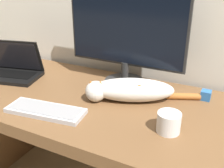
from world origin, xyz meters
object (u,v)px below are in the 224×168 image
object	(u,v)px
laptop	(13,70)
cat	(129,90)
monitor	(126,33)
external_keyboard	(46,110)
coffee_mug	(169,122)

from	to	relation	value
laptop	cat	xyz separation A→B (m)	(0.73, 0.03, 0.01)
cat	monitor	bearing A→B (deg)	96.57
external_keyboard	monitor	bearing A→B (deg)	60.61
laptop	coffee_mug	size ratio (longest dim) A/B	3.89
laptop	coffee_mug	world-z (taller)	laptop
monitor	coffee_mug	size ratio (longest dim) A/B	6.93
cat	laptop	bearing A→B (deg)	159.07
coffee_mug	external_keyboard	bearing A→B (deg)	-169.21
laptop	external_keyboard	distance (m)	0.51
cat	coffee_mug	bearing A→B (deg)	-59.05
laptop	external_keyboard	bearing A→B (deg)	-42.55
monitor	coffee_mug	xyz separation A→B (m)	(0.35, -0.35, -0.24)
laptop	cat	world-z (taller)	laptop
coffee_mug	cat	bearing A→B (deg)	144.11
laptop	cat	size ratio (longest dim) A/B	0.71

